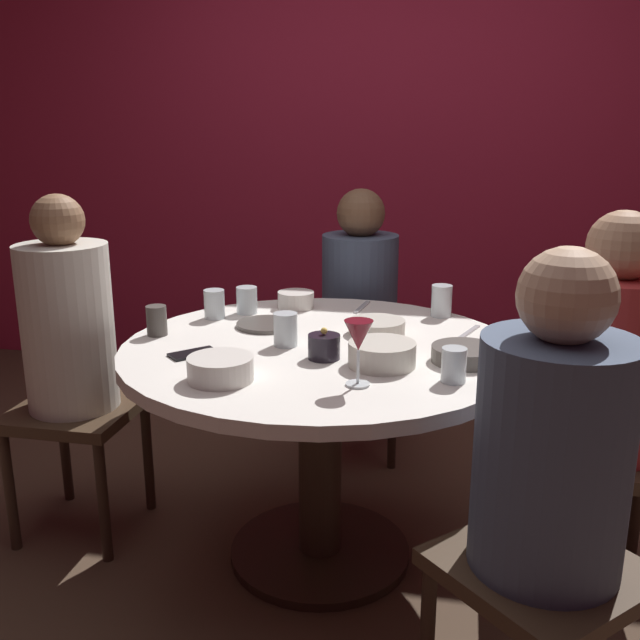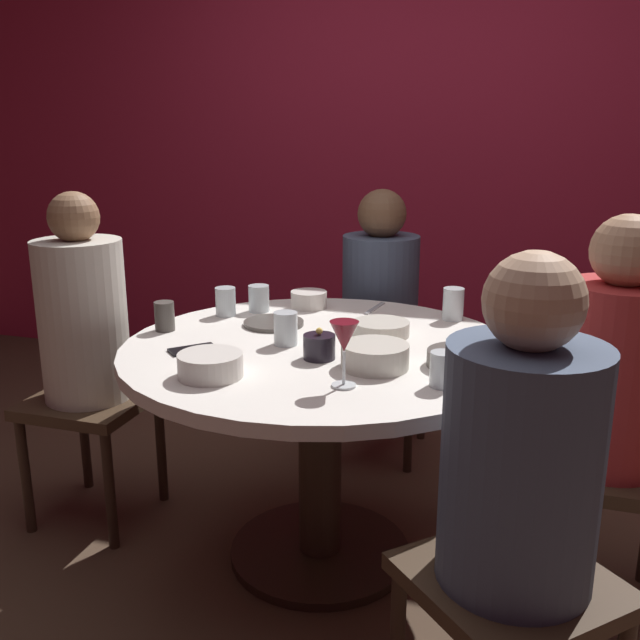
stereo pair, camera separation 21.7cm
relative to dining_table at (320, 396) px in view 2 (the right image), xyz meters
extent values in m
plane|color=#4C3828|center=(0.00, 0.00, -0.57)|extent=(8.00, 8.00, 0.00)
cube|color=maroon|center=(0.00, 1.87, 0.73)|extent=(6.00, 0.10, 2.60)
cylinder|color=white|center=(0.00, 0.00, 0.15)|extent=(1.23, 1.23, 0.04)
cylinder|color=#332319|center=(0.00, 0.00, -0.22)|extent=(0.14, 0.14, 0.70)
cylinder|color=#2D2116|center=(0.00, 0.00, -0.56)|extent=(0.60, 0.60, 0.03)
cube|color=#3F2D1E|center=(-0.86, 0.00, -0.12)|extent=(0.40, 0.40, 0.04)
cylinder|color=beige|center=(-0.86, 0.00, 0.18)|extent=(0.30, 0.30, 0.56)
sphere|color=#8C6647|center=(-0.86, 0.00, 0.53)|extent=(0.17, 0.17, 0.17)
cylinder|color=#332319|center=(-1.03, -0.17, -0.36)|extent=(0.04, 0.04, 0.43)
cylinder|color=#332319|center=(-0.69, -0.17, -0.36)|extent=(0.04, 0.04, 0.43)
cylinder|color=#332319|center=(-1.03, 0.17, -0.36)|extent=(0.04, 0.04, 0.43)
cylinder|color=#332319|center=(-0.69, 0.17, -0.36)|extent=(0.04, 0.04, 0.43)
cube|color=#3F2D1E|center=(0.00, 0.85, -0.12)|extent=(0.40, 0.40, 0.04)
cylinder|color=#475670|center=(0.00, 0.85, 0.14)|extent=(0.32, 0.32, 0.49)
sphere|color=brown|center=(0.00, 0.85, 0.48)|extent=(0.20, 0.20, 0.20)
cylinder|color=#332319|center=(-0.17, 1.02, -0.36)|extent=(0.04, 0.04, 0.43)
cylinder|color=#332319|center=(-0.17, 0.68, -0.36)|extent=(0.04, 0.04, 0.43)
cylinder|color=#332319|center=(0.17, 1.02, -0.36)|extent=(0.04, 0.04, 0.43)
cylinder|color=#332319|center=(0.17, 0.68, -0.36)|extent=(0.04, 0.04, 0.43)
cube|color=#3F2D1E|center=(0.85, 0.00, -0.12)|extent=(0.40, 0.40, 0.04)
cylinder|color=#B22D2D|center=(0.85, 0.00, 0.16)|extent=(0.30, 0.30, 0.52)
sphere|color=tan|center=(0.85, 0.00, 0.51)|extent=(0.20, 0.20, 0.20)
cylinder|color=#332319|center=(0.68, 0.17, -0.36)|extent=(0.04, 0.04, 0.43)
cylinder|color=#332319|center=(0.68, -0.17, -0.36)|extent=(0.04, 0.04, 0.43)
cube|color=#3F2D1E|center=(0.62, -0.62, -0.12)|extent=(0.57, 0.57, 0.04)
cylinder|color=#475670|center=(0.62, -0.62, 0.15)|extent=(0.46, 0.46, 0.51)
sphere|color=tan|center=(0.62, -0.62, 0.50)|extent=(0.20, 0.20, 0.20)
cylinder|color=#332319|center=(0.62, -0.38, -0.36)|extent=(0.04, 0.04, 0.43)
cylinder|color=black|center=(0.04, -0.13, 0.21)|extent=(0.09, 0.09, 0.07)
sphere|color=#F9D159|center=(0.04, -0.13, 0.25)|extent=(0.02, 0.02, 0.02)
cylinder|color=silver|center=(0.17, -0.33, 0.17)|extent=(0.06, 0.06, 0.01)
cylinder|color=silver|center=(0.17, -0.33, 0.22)|extent=(0.01, 0.01, 0.09)
cone|color=maroon|center=(0.17, -0.33, 0.31)|extent=(0.08, 0.08, 0.08)
cylinder|color=#4C4742|center=(-0.22, 0.17, 0.18)|extent=(0.21, 0.21, 0.01)
cube|color=black|center=(-0.35, -0.17, 0.17)|extent=(0.15, 0.15, 0.01)
cylinder|color=beige|center=(0.21, -0.16, 0.20)|extent=(0.19, 0.19, 0.07)
cylinder|color=beige|center=(0.16, 0.16, 0.19)|extent=(0.18, 0.18, 0.05)
cylinder|color=#4C4742|center=(0.44, -0.08, 0.19)|extent=(0.19, 0.19, 0.05)
cylinder|color=silver|center=(-0.18, 0.43, 0.20)|extent=(0.13, 0.13, 0.06)
cylinder|color=silver|center=(-0.20, -0.36, 0.20)|extent=(0.18, 0.18, 0.07)
cylinder|color=silver|center=(-0.34, 0.33, 0.22)|extent=(0.08, 0.08, 0.10)
cylinder|color=silver|center=(0.41, -0.25, 0.22)|extent=(0.07, 0.07, 0.09)
cylinder|color=silver|center=(-0.43, 0.24, 0.22)|extent=(0.07, 0.07, 0.10)
cylinder|color=silver|center=(-0.10, -0.03, 0.22)|extent=(0.07, 0.07, 0.10)
cylinder|color=silver|center=(0.36, 0.42, 0.23)|extent=(0.07, 0.07, 0.11)
cylinder|color=#4C4742|center=(-0.54, 0.00, 0.22)|extent=(0.07, 0.07, 0.10)
cube|color=#B7B7BC|center=(0.45, 0.22, 0.17)|extent=(0.08, 0.17, 0.01)
cube|color=#B7B7BC|center=(0.06, 0.49, 0.17)|extent=(0.04, 0.18, 0.01)
camera|label=1|loc=(0.42, -2.05, 0.83)|focal=39.72mm
camera|label=2|loc=(0.63, -2.00, 0.83)|focal=39.72mm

